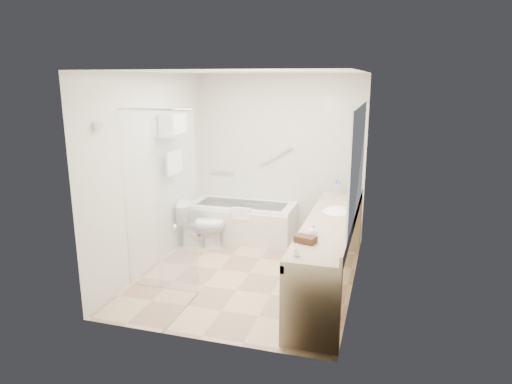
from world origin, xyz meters
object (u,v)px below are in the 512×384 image
(bathtub, at_px, (242,221))
(vanity_counter, at_px, (330,237))
(amenity_basket, at_px, (306,239))
(toilet, at_px, (202,225))
(water_bottle_left, at_px, (340,189))

(bathtub, height_order, vanity_counter, vanity_counter)
(bathtub, relative_size, amenity_basket, 7.94)
(toilet, bearing_deg, bathtub, -56.11)
(bathtub, bearing_deg, vanity_counter, -42.35)
(amenity_basket, bearing_deg, toilet, 137.81)
(amenity_basket, bearing_deg, bathtub, 122.12)
(toilet, bearing_deg, water_bottle_left, -94.87)
(toilet, relative_size, water_bottle_left, 3.97)
(vanity_counter, distance_m, amenity_basket, 0.86)
(bathtub, relative_size, vanity_counter, 0.59)
(amenity_basket, distance_m, water_bottle_left, 2.05)
(toilet, xyz_separation_m, amenity_basket, (1.83, -1.66, 0.54))
(vanity_counter, relative_size, amenity_basket, 13.41)
(amenity_basket, xyz_separation_m, water_bottle_left, (0.11, 2.05, 0.05))
(vanity_counter, relative_size, water_bottle_left, 15.51)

